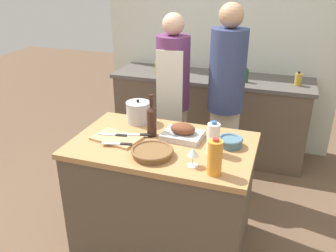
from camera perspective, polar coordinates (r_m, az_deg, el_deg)
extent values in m
plane|color=brown|center=(3.02, -0.77, -17.44)|extent=(12.00, 12.00, 0.00)
cube|color=brown|center=(2.76, -0.82, -11.06)|extent=(1.25, 0.78, 0.82)
cube|color=#B27F4C|center=(2.54, -0.88, -3.11)|extent=(1.29, 0.80, 0.04)
cube|color=brown|center=(4.10, 6.64, 1.52)|extent=(2.10, 0.58, 0.88)
cube|color=#56514C|center=(3.95, 6.96, 7.67)|extent=(2.17, 0.60, 0.04)
cube|color=silver|center=(4.20, 8.28, 13.90)|extent=(2.67, 0.10, 2.55)
cube|color=#BCBCC1|center=(2.59, 2.37, -1.54)|extent=(0.30, 0.24, 0.04)
ellipsoid|color=brown|center=(2.57, 2.39, -0.43)|extent=(0.19, 0.14, 0.08)
cylinder|color=brown|center=(2.35, -2.47, -4.38)|extent=(0.26, 0.26, 0.04)
torus|color=brown|center=(2.34, -2.48, -3.93)|extent=(0.28, 0.28, 0.02)
cube|color=tan|center=(2.61, -8.28, -1.94)|extent=(0.37, 0.27, 0.02)
cylinder|color=#B7B7BC|center=(2.85, -4.79, 2.10)|extent=(0.19, 0.19, 0.16)
cylinder|color=#B7B7BC|center=(2.82, -4.85, 3.71)|extent=(0.19, 0.19, 0.01)
sphere|color=black|center=(2.81, -4.86, 4.05)|extent=(0.02, 0.02, 0.02)
cylinder|color=slate|center=(2.51, 9.94, -2.63)|extent=(0.16, 0.16, 0.05)
torus|color=slate|center=(2.50, 9.99, -2.09)|extent=(0.18, 0.18, 0.03)
cylinder|color=orange|center=(2.13, 7.52, -5.04)|extent=(0.09, 0.09, 0.22)
cylinder|color=red|center=(2.08, 7.69, -2.19)|extent=(0.04, 0.04, 0.02)
cylinder|color=white|center=(2.37, 7.26, -2.03)|extent=(0.08, 0.08, 0.21)
cylinder|color=#3360B2|center=(2.32, 7.41, 0.52)|extent=(0.04, 0.04, 0.02)
cylinder|color=#381E19|center=(2.60, -2.64, 0.46)|extent=(0.07, 0.07, 0.20)
cone|color=#381E19|center=(2.56, -2.69, 2.87)|extent=(0.07, 0.07, 0.04)
cylinder|color=#381E19|center=(2.54, -2.71, 4.14)|extent=(0.03, 0.03, 0.08)
cylinder|color=silver|center=(2.25, 3.98, -6.35)|extent=(0.07, 0.07, 0.00)
cylinder|color=silver|center=(2.23, 4.00, -5.54)|extent=(0.01, 0.01, 0.07)
cone|color=silver|center=(2.21, 4.05, -4.19)|extent=(0.07, 0.07, 0.05)
cube|color=#B7B7BC|center=(2.62, -6.28, -1.38)|extent=(0.16, 0.08, 0.01)
cube|color=black|center=(2.61, -3.44, -1.39)|extent=(0.10, 0.06, 0.01)
cube|color=#B7B7BC|center=(2.51, -9.11, -2.76)|extent=(0.14, 0.06, 0.01)
cube|color=black|center=(2.48, -6.71, -2.90)|extent=(0.09, 0.04, 0.01)
cube|color=#B7B7BC|center=(2.65, -9.77, -1.31)|extent=(0.14, 0.05, 0.01)
cube|color=black|center=(2.62, -7.51, -1.49)|extent=(0.09, 0.04, 0.01)
cylinder|color=#234C28|center=(3.77, 12.36, 7.85)|extent=(0.06, 0.06, 0.13)
cylinder|color=black|center=(3.75, 12.46, 8.96)|extent=(0.02, 0.02, 0.02)
cylinder|color=#B28E2D|center=(3.99, -1.66, 9.30)|extent=(0.07, 0.07, 0.13)
cylinder|color=black|center=(3.97, -1.67, 10.36)|extent=(0.03, 0.03, 0.02)
cylinder|color=#B28E2D|center=(3.81, 20.15, 7.02)|extent=(0.07, 0.07, 0.12)
cylinder|color=black|center=(3.79, 20.30, 8.03)|extent=(0.03, 0.03, 0.02)
cube|color=beige|center=(3.51, 0.75, -3.04)|extent=(0.26, 0.19, 0.80)
cylinder|color=#663360|center=(3.25, 0.82, 8.53)|extent=(0.30, 0.30, 0.66)
sphere|color=#DBAD89|center=(3.16, 0.87, 16.04)|extent=(0.19, 0.19, 0.19)
cube|color=silver|center=(3.17, 0.22, 4.55)|extent=(0.24, 0.04, 0.84)
cube|color=beige|center=(3.39, 8.63, -4.00)|extent=(0.28, 0.23, 0.85)
cylinder|color=navy|center=(3.10, 9.52, 8.75)|extent=(0.31, 0.31, 0.70)
sphere|color=tan|center=(3.02, 10.13, 17.09)|extent=(0.20, 0.20, 0.20)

